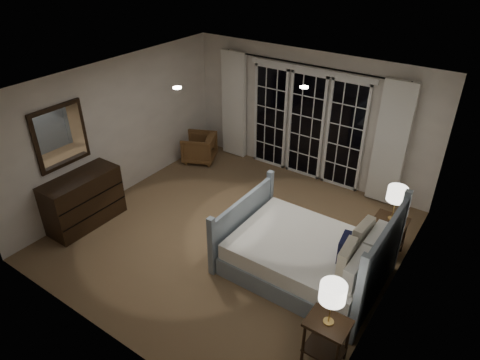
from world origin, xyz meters
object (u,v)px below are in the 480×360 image
Objects in this scene: nightstand_left at (326,335)px; lamp_left at (333,293)px; nightstand_right at (389,231)px; bed at (308,256)px; armchair at (199,148)px; lamp_right at (397,194)px; dresser at (84,200)px.

lamp_left reaches higher than nightstand_left.
nightstand_right is at bearing 91.03° from lamp_left.
nightstand_right is at bearing 54.91° from bed.
bed is 3.30× the size of armchair.
lamp_right reaches higher than armchair.
bed reaches higher than nightstand_left.
armchair is (-4.30, 0.71, -0.76)m from lamp_right.
lamp_right reaches higher than nightstand_left.
nightstand_right is 0.94× the size of armchair.
nightstand_right is at bearing 55.95° from armchair.
nightstand_left is 2.31m from nightstand_right.
dresser is (-4.47, 0.18, 0.04)m from nightstand_left.
armchair is 0.52× the size of dresser.
bed is at bearing -125.09° from nightstand_right.
lamp_left is 0.44× the size of dresser.
dresser is (-3.65, -1.02, 0.13)m from bed.
lamp_right is at bearing 55.95° from armchair.
nightstand_right reaches higher than armchair.
lamp_right is 0.43× the size of dresser.
nightstand_right is 2.40m from lamp_left.
dresser is at bearing -27.23° from armchair.
nightstand_left is 5.30m from armchair.
lamp_right is at bearing 25.72° from dresser.
nightstand_left is at bearing -26.57° from lamp_left.
lamp_right is 4.96m from dresser.
lamp_left reaches higher than dresser.
bed is 3.91× the size of lamp_left.
lamp_left is (0.04, -2.31, 0.66)m from nightstand_right.
armchair is at bearing 145.13° from lamp_left.
nightstand_left is at bearing -55.31° from bed.
lamp_left is (0.83, -1.19, 0.74)m from bed.
lamp_left is at bearing 30.51° from armchair.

